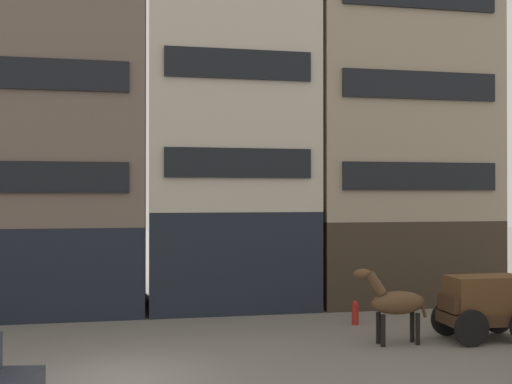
% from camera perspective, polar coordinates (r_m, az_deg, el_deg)
% --- Properties ---
extents(ground_plane, '(120.00, 120.00, 0.00)m').
position_cam_1_polar(ground_plane, '(15.15, -13.05, -17.52)').
color(ground_plane, slate).
extents(building_center_left, '(7.52, 6.26, 18.23)m').
position_cam_1_polar(building_center_left, '(24.82, -19.09, 10.54)').
color(building_center_left, black).
rests_on(building_center_left, ground_plane).
extents(building_center_right, '(7.04, 6.26, 15.36)m').
position_cam_1_polar(building_center_right, '(24.54, -2.75, 7.26)').
color(building_center_right, black).
rests_on(building_center_right, ground_plane).
extents(building_far_right, '(8.13, 6.26, 14.71)m').
position_cam_1_polar(building_far_right, '(26.46, 13.05, 5.98)').
color(building_far_right, '#33281E').
rests_on(building_far_right, ground_plane).
extents(cargo_wagon, '(2.91, 1.52, 1.98)m').
position_cam_1_polar(cargo_wagon, '(19.58, 21.54, -10.12)').
color(cargo_wagon, '#3D2819').
rests_on(cargo_wagon, ground_plane).
extents(draft_horse, '(2.34, 0.61, 2.30)m').
position_cam_1_polar(draft_horse, '(18.19, 13.50, -10.49)').
color(draft_horse, '#513823').
rests_on(draft_horse, ground_plane).
extents(fire_hydrant_curbside, '(0.24, 0.24, 0.83)m').
position_cam_1_polar(fire_hydrant_curbside, '(20.75, 9.74, -11.60)').
color(fire_hydrant_curbside, maroon).
rests_on(fire_hydrant_curbside, ground_plane).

